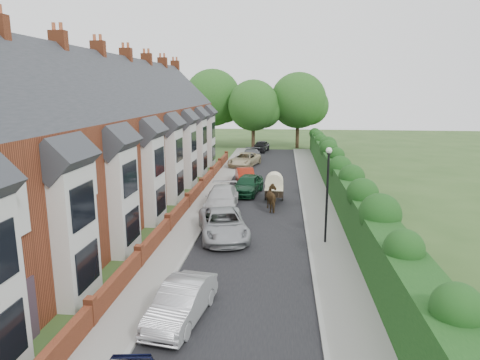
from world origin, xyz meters
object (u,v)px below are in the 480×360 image
(car_silver_a, at_px, (181,302))
(car_silver_b, at_px, (223,224))
(car_black, at_px, (261,146))
(horse, at_px, (273,198))
(car_red, at_px, (245,176))
(horse_cart, at_px, (274,186))
(car_green, at_px, (248,185))
(lamppost, at_px, (328,183))
(car_white, at_px, (222,198))
(car_beige, at_px, (244,160))
(car_grey, at_px, (251,156))

(car_silver_a, relative_size, car_silver_b, 0.76)
(car_black, relative_size, horse, 2.09)
(car_silver_b, height_order, car_red, car_silver_b)
(horse_cart, bearing_deg, horse, -90.00)
(car_green, height_order, horse, horse)
(car_silver_b, xyz_separation_m, car_red, (-0.00, 13.75, -0.08))
(lamppost, relative_size, car_silver_b, 0.96)
(car_white, relative_size, horse, 2.58)
(car_silver_b, relative_size, car_beige, 1.04)
(car_silver_b, bearing_deg, car_green, 72.82)
(car_silver_b, bearing_deg, lamppost, -19.94)
(car_white, bearing_deg, horse, -2.72)
(car_green, bearing_deg, lamppost, -54.88)
(car_black, bearing_deg, car_green, -79.59)
(lamppost, height_order, car_white, lamppost)
(car_silver_a, bearing_deg, car_grey, 98.94)
(car_green, bearing_deg, car_black, 100.19)
(car_black, bearing_deg, horse, -75.31)
(car_red, xyz_separation_m, car_beige, (-0.84, 8.39, 0.05))
(car_silver_b, bearing_deg, car_red, 75.88)
(lamppost, distance_m, car_green, 11.90)
(car_silver_a, distance_m, car_silver_b, 8.77)
(car_silver_b, relative_size, car_green, 1.18)
(horse, bearing_deg, car_silver_b, 48.94)
(car_silver_b, distance_m, car_grey, 24.84)
(car_white, distance_m, car_red, 8.25)
(car_grey, height_order, horse, horse)
(car_green, bearing_deg, car_white, -98.04)
(horse, bearing_deg, lamppost, 99.64)
(lamppost, distance_m, horse_cart, 9.03)
(car_beige, bearing_deg, car_black, 97.66)
(car_white, bearing_deg, car_silver_a, -90.39)
(car_white, relative_size, horse_cart, 1.73)
(car_white, bearing_deg, lamppost, -46.55)
(car_silver_b, height_order, car_white, car_white)
(lamppost, bearing_deg, car_green, 115.47)
(lamppost, height_order, car_grey, lamppost)
(car_red, relative_size, car_black, 0.96)
(horse_cart, bearing_deg, car_green, 133.64)
(horse_cart, bearing_deg, car_black, 95.24)
(car_silver_a, relative_size, horse, 2.03)
(car_silver_b, bearing_deg, car_black, 75.34)
(car_grey, bearing_deg, lamppost, -74.24)
(car_red, bearing_deg, car_black, 77.47)
(car_red, height_order, car_grey, car_grey)
(car_silver_b, xyz_separation_m, car_black, (0.31, 33.04, -0.03))
(car_grey, bearing_deg, car_white, -88.77)
(car_silver_b, bearing_deg, horse, 50.56)
(lamppost, distance_m, car_red, 15.57)
(car_red, bearing_deg, car_beige, 84.10)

